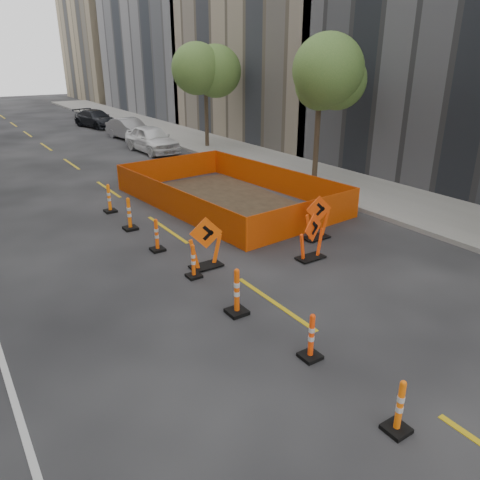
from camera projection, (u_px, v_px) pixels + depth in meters
ground_plane at (415, 399)px, 8.08m from camera, size 140.00×140.00×0.00m
sidewalk_right at (324, 179)px, 21.95m from camera, size 4.00×90.00×0.15m
bld_right_c at (299, 31)px, 32.61m from camera, size 12.00×16.00×14.00m
bld_right_d at (188, 2)px, 44.21m from camera, size 12.00×18.00×20.00m
bld_right_e at (122, 32)px, 59.22m from camera, size 12.00×14.00×16.00m
tree_r_b at (320, 79)px, 19.99m from camera, size 2.80×2.80×5.95m
tree_r_c at (205, 72)px, 27.74m from camera, size 2.80×2.80×5.95m
channelizer_2 at (400, 406)px, 7.21m from camera, size 0.38×0.38×0.97m
channelizer_3 at (311, 336)px, 8.98m from camera, size 0.39×0.39×0.99m
channelizer_4 at (237, 291)px, 10.52m from camera, size 0.45×0.45×1.13m
channelizer_5 at (193, 261)px, 12.29m from camera, size 0.37×0.37×0.94m
channelizer_6 at (157, 235)px, 13.95m from camera, size 0.40×0.40×1.01m
channelizer_7 at (129, 214)px, 15.63m from camera, size 0.44×0.44×1.12m
channelizer_8 at (109, 198)px, 17.37m from camera, size 0.42×0.42×1.08m
chevron_sign_left at (206, 243)px, 12.76m from camera, size 1.15×0.93×1.49m
chevron_sign_center at (312, 236)px, 13.31m from camera, size 1.06×0.81×1.40m
chevron_sign_right at (317, 217)px, 14.77m from camera, size 1.08×0.82×1.45m
safety_fence at (227, 189)px, 18.53m from camera, size 5.92×9.22×1.10m
parked_car_near at (152, 139)px, 27.92m from camera, size 2.04×4.65×1.56m
parked_car_mid at (129, 129)px, 32.10m from camera, size 2.09×4.44×1.41m
parked_car_far at (96, 119)px, 37.44m from camera, size 2.88×4.93×1.34m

